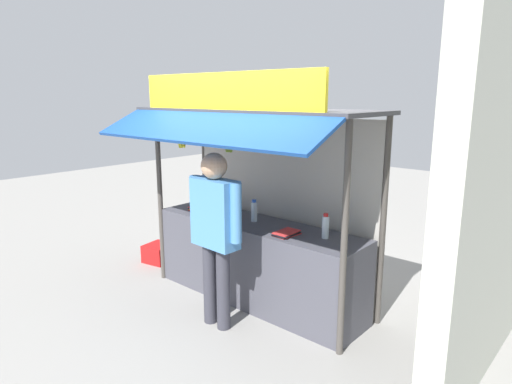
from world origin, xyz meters
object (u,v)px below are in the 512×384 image
Objects in this scene: magazine_stack_far_left at (213,213)px; banana_bunch_inner_left at (182,140)px; water_bottle_back_left at (215,198)px; plastic_crate at (159,253)px; banana_bunch_leftmost at (229,146)px; magazine_stack_left at (286,233)px; water_bottle_rear_center at (254,211)px; water_bottle_back_right at (325,227)px; vendor_person at (215,225)px; magazine_stack_mid_left at (200,208)px.

banana_bunch_inner_left is (-0.13, -0.31, 0.86)m from magazine_stack_far_left.
water_bottle_back_left is 1.32m from plastic_crate.
magazine_stack_left is at bearing 31.61° from banana_bunch_leftmost.
water_bottle_rear_center is 0.99× the size of water_bottle_back_right.
water_bottle_back_left reaches higher than water_bottle_rear_center.
water_bottle_back_right is 0.40m from magazine_stack_left.
water_bottle_rear_center is 0.54m from magazine_stack_far_left.
banana_bunch_inner_left is at bearing -166.05° from magazine_stack_left.
banana_bunch_leftmost is at bearing -74.51° from vendor_person.
water_bottle_back_left is 0.99× the size of water_bottle_back_right.
magazine_stack_mid_left is at bearing 167.29° from magazine_stack_far_left.
plastic_crate is at bearing -178.30° from water_bottle_back_right.
water_bottle_rear_center is at bearing 1.99° from plastic_crate.
banana_bunch_leftmost is 0.72m from banana_bunch_inner_left.
magazine_stack_mid_left reaches higher than plastic_crate.
magazine_stack_mid_left is at bearing 176.89° from magazine_stack_left.
banana_bunch_inner_left is at bearing -112.46° from magazine_stack_far_left.
banana_bunch_leftmost is 0.16× the size of vendor_person.
vendor_person is (-0.43, -0.57, 0.14)m from magazine_stack_left.
magazine_stack_mid_left is 1.39m from magazine_stack_left.
magazine_stack_far_left is at bearing 152.58° from banana_bunch_leftmost.
banana_bunch_inner_left is at bearing -144.14° from water_bottle_rear_center.
banana_bunch_leftmost reaches higher than magazine_stack_left.
banana_bunch_inner_left reaches higher than magazine_stack_far_left.
water_bottle_rear_center is 0.86× the size of banana_bunch_leftmost.
magazine_stack_mid_left is (-1.73, -0.10, -0.09)m from water_bottle_back_right.
water_bottle_back_left is 1.32m from banana_bunch_leftmost.
water_bottle_back_left is at bearing 103.60° from banana_bunch_inner_left.
magazine_stack_left is (-0.34, -0.18, -0.10)m from water_bottle_back_right.
water_bottle_rear_center is at bearing 35.86° from banana_bunch_inner_left.
magazine_stack_left is at bearing -124.56° from vendor_person.
banana_bunch_inner_left is 0.17× the size of vendor_person.
magazine_stack_left is at bearing -2.49° from plastic_crate.
banana_bunch_leftmost is (-0.83, -0.48, 0.77)m from water_bottle_back_right.
magazine_stack_left is 1.53m from banana_bunch_inner_left.
vendor_person is at bearing -135.69° from water_bottle_back_right.
magazine_stack_far_left is at bearing -12.71° from magazine_stack_mid_left.
magazine_stack_far_left is 1.02× the size of magazine_stack_left.
vendor_person is (0.79, -0.27, -0.74)m from banana_bunch_inner_left.
magazine_stack_mid_left is 0.83× the size of magazine_stack_left.
banana_bunch_inner_left is (-0.64, -0.46, 0.78)m from water_bottle_rear_center.
plastic_crate is (-1.22, 0.09, -0.82)m from magazine_stack_far_left.
water_bottle_rear_center is 1.01× the size of magazine_stack_mid_left.
vendor_person is at bearing -19.73° from plastic_crate.
magazine_stack_far_left reaches higher than magazine_stack_mid_left.
banana_bunch_inner_left is (-0.72, 0.00, 0.01)m from banana_bunch_leftmost.
water_bottle_rear_center is 0.71× the size of plastic_crate.
magazine_stack_mid_left is 0.14× the size of vendor_person.
banana_bunch_inner_left is (-1.22, -0.30, 0.88)m from magazine_stack_left.
vendor_person is at bearing -76.65° from banana_bunch_leftmost.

